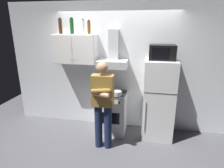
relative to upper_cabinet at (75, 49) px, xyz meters
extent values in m
plane|color=#4C4C51|center=(0.85, -0.37, -1.75)|extent=(7.00, 7.00, 0.00)
cube|color=white|center=(0.85, 0.23, -0.40)|extent=(4.80, 0.10, 2.70)
cube|color=white|center=(0.00, 0.01, 0.00)|extent=(0.90, 0.34, 0.60)
cube|color=white|center=(-0.22, -0.17, 0.00)|extent=(0.43, 0.01, 0.58)
cube|color=white|center=(0.22, -0.17, 0.00)|extent=(0.43, 0.01, 0.58)
sphere|color=#B2B2B7|center=(-0.04, -0.18, -0.18)|extent=(0.02, 0.02, 0.02)
sphere|color=#B2B2B7|center=(0.04, -0.18, -0.18)|extent=(0.02, 0.02, 0.02)
cube|color=silver|center=(0.80, -0.12, -1.32)|extent=(0.60, 0.60, 0.85)
cube|color=black|center=(0.80, -0.12, -0.89)|extent=(0.59, 0.59, 0.01)
cube|color=black|center=(0.80, -0.43, -1.30)|extent=(0.42, 0.01, 0.24)
cylinder|color=black|center=(0.67, -0.24, -0.88)|extent=(0.16, 0.16, 0.01)
cylinder|color=black|center=(0.93, -0.24, -0.88)|extent=(0.16, 0.16, 0.01)
cylinder|color=black|center=(0.67, 0.00, -0.88)|extent=(0.16, 0.16, 0.01)
cylinder|color=black|center=(0.93, 0.00, -0.88)|extent=(0.16, 0.16, 0.01)
cylinder|color=black|center=(0.60, -0.44, -0.95)|extent=(0.04, 0.02, 0.04)
cylinder|color=black|center=(0.73, -0.44, -0.95)|extent=(0.04, 0.02, 0.04)
cylinder|color=black|center=(0.87, -0.44, -0.95)|extent=(0.04, 0.02, 0.04)
cylinder|color=black|center=(1.00, -0.44, -0.95)|extent=(0.04, 0.02, 0.04)
cube|color=#B7BABF|center=(0.80, -0.04, -0.27)|extent=(0.60, 0.44, 0.15)
cube|color=#B7BABF|center=(0.80, 0.10, 0.10)|extent=(0.20, 0.16, 0.60)
cube|color=silver|center=(1.75, -0.12, -0.95)|extent=(0.60, 0.60, 1.60)
cube|color=#4C4C4C|center=(1.75, -0.43, -0.71)|extent=(0.59, 0.01, 0.01)
cylinder|color=silver|center=(1.50, -0.44, -1.19)|extent=(0.02, 0.02, 0.60)
cube|color=black|center=(1.75, -0.10, -0.01)|extent=(0.48, 0.36, 0.28)
cube|color=black|center=(1.71, -0.29, -0.01)|extent=(0.30, 0.01, 0.20)
cylinder|color=#192342|center=(0.66, -0.72, -1.32)|extent=(0.14, 0.14, 0.85)
cylinder|color=#192342|center=(0.84, -0.72, -1.32)|extent=(0.14, 0.14, 0.85)
cube|color=olive|center=(0.75, -0.72, -0.62)|extent=(0.38, 0.20, 0.56)
cylinder|color=olive|center=(0.75, -0.86, -0.58)|extent=(0.33, 0.17, 0.08)
cylinder|color=tan|center=(0.75, -0.86, -0.64)|extent=(0.33, 0.17, 0.08)
sphere|color=tan|center=(0.75, -0.72, -0.21)|extent=(0.20, 0.20, 0.20)
cylinder|color=#B7BABF|center=(0.93, -0.24, -0.83)|extent=(0.18, 0.18, 0.09)
cylinder|color=black|center=(0.81, -0.24, -0.80)|extent=(0.05, 0.01, 0.01)
cylinder|color=black|center=(1.05, -0.24, -0.80)|extent=(0.05, 0.01, 0.01)
cylinder|color=#47230F|center=(-0.29, 0.01, 0.45)|extent=(0.07, 0.07, 0.30)
cylinder|color=black|center=(-0.29, 0.01, 0.61)|extent=(0.04, 0.04, 0.02)
cylinder|color=brown|center=(0.30, 0.03, 0.43)|extent=(0.06, 0.06, 0.25)
cylinder|color=black|center=(0.30, 0.03, 0.56)|extent=(0.03, 0.03, 0.02)
cylinder|color=silver|center=(0.18, 0.04, 0.44)|extent=(0.06, 0.06, 0.27)
cylinder|color=black|center=(0.18, 0.04, 0.58)|extent=(0.04, 0.04, 0.02)
cylinder|color=#19471E|center=(-0.04, -0.01, 0.45)|extent=(0.08, 0.08, 0.30)
cylinder|color=black|center=(-0.04, -0.01, 0.61)|extent=(0.04, 0.04, 0.02)
camera|label=1|loc=(1.48, -3.75, 0.46)|focal=30.29mm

